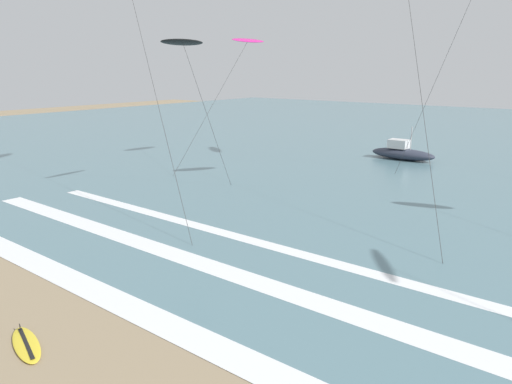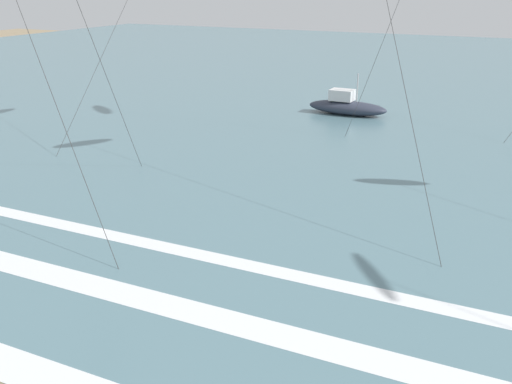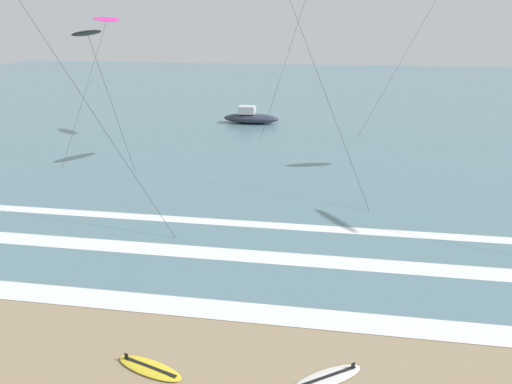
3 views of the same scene
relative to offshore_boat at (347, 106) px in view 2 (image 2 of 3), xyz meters
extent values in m
cube|color=slate|center=(7.02, 15.34, -0.55)|extent=(140.00, 90.00, 0.01)
cube|color=white|center=(6.49, -25.43, -0.54)|extent=(38.50, 1.04, 0.01)
cube|color=white|center=(8.20, -22.32, -0.54)|extent=(39.58, 0.70, 0.01)
cylinder|color=#333333|center=(-9.59, -12.07, 4.04)|extent=(0.79, 7.36, 9.20)
cylinder|color=#333333|center=(-5.18, -21.06, 5.73)|extent=(11.50, 6.45, 12.58)
cylinder|color=#333333|center=(-5.29, -16.96, 3.71)|extent=(0.27, 3.52, 8.53)
cylinder|color=#333333|center=(6.70, -15.71, 5.06)|extent=(5.45, 8.21, 11.24)
ellipsoid|color=#2D3342|center=(0.05, 0.00, -0.10)|extent=(5.22, 1.76, 0.90)
cube|color=silver|center=(-0.35, 0.00, 0.70)|extent=(1.51, 1.12, 0.70)
cylinder|color=#B2B2B2|center=(0.65, -0.01, 1.25)|extent=(0.08, 0.08, 1.80)
camera|label=1|loc=(14.17, -37.38, 6.60)|focal=33.50mm
camera|label=2|loc=(11.55, -37.33, 7.87)|focal=42.32mm
camera|label=3|loc=(6.89, -41.87, 8.65)|focal=31.95mm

